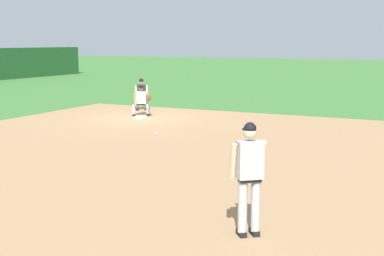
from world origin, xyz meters
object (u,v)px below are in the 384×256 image
first_baseman (141,99)px  umpire (141,93)px  pitcher (250,172)px  baseball (156,133)px  first_base_bag (140,117)px

first_baseman → umpire: size_ratio=0.92×
pitcher → umpire: size_ratio=1.27×
umpire → baseball: bearing=-144.5°
pitcher → umpire: 16.38m
baseball → first_baseman: 4.60m
pitcher → first_baseman: (11.30, 8.90, -0.33)m
baseball → umpire: 6.59m
baseball → pitcher: bearing=-141.3°
first_baseman → umpire: (1.71, 1.05, 0.06)m
umpire → pitcher: bearing=-142.6°
pitcher → baseball: bearing=38.7°
first_base_bag → pitcher: size_ratio=0.20×
pitcher → umpire: pitcher is taller
pitcher → first_baseman: size_ratio=1.39×
pitcher → umpire: (13.01, 9.95, -0.27)m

